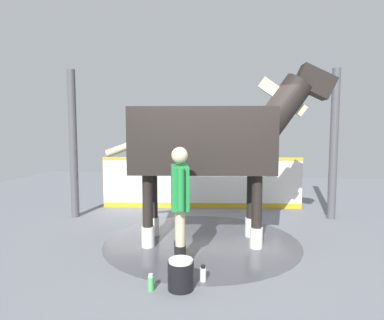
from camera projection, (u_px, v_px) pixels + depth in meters
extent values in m
cube|color=slate|center=(216.00, 245.00, 5.29)|extent=(16.00, 16.00, 0.02)
cylinder|color=#4C4C54|center=(202.00, 241.00, 5.46)|extent=(3.17, 3.17, 0.00)
cube|color=white|center=(202.00, 184.00, 7.73)|extent=(0.73, 4.56, 1.12)
cube|color=gold|center=(202.00, 159.00, 7.68)|extent=(0.75, 4.57, 0.06)
cube|color=gold|center=(202.00, 205.00, 7.78)|extent=(0.73, 4.56, 0.12)
cylinder|color=#4C4C51|center=(334.00, 145.00, 6.70)|extent=(0.16, 0.16, 3.03)
cylinder|color=#4C4C51|center=(73.00, 144.00, 6.86)|extent=(0.16, 0.16, 3.03)
cube|color=black|center=(202.00, 140.00, 5.31)|extent=(1.32, 2.33, 1.01)
cylinder|color=black|center=(251.00, 203.00, 5.66)|extent=(0.16, 0.16, 1.15)
cylinder|color=silver|center=(251.00, 227.00, 5.70)|extent=(0.20, 0.20, 0.32)
cylinder|color=black|center=(257.00, 211.00, 5.11)|extent=(0.16, 0.16, 1.15)
cylinder|color=silver|center=(256.00, 238.00, 5.14)|extent=(0.20, 0.20, 0.32)
cylinder|color=black|center=(153.00, 203.00, 5.71)|extent=(0.16, 0.16, 1.15)
cylinder|color=silver|center=(153.00, 226.00, 5.75)|extent=(0.20, 0.20, 0.32)
cylinder|color=black|center=(148.00, 211.00, 5.15)|extent=(0.16, 0.16, 1.15)
cylinder|color=silver|center=(148.00, 237.00, 5.19)|extent=(0.20, 0.20, 0.32)
cylinder|color=black|center=(282.00, 107.00, 5.22)|extent=(0.58, 0.96, 1.01)
cube|color=#C6B793|center=(283.00, 97.00, 5.21)|extent=(0.17, 0.78, 0.62)
cube|color=black|center=(314.00, 82.00, 5.17)|extent=(0.37, 0.68, 0.56)
cylinder|color=#C6B793|center=(127.00, 146.00, 5.35)|extent=(0.22, 0.71, 0.35)
cylinder|color=black|center=(180.00, 257.00, 4.36)|extent=(0.15, 0.15, 0.32)
cylinder|color=#C6B793|center=(180.00, 228.00, 4.32)|extent=(0.13, 0.13, 0.48)
cylinder|color=black|center=(180.00, 252.00, 4.56)|extent=(0.15, 0.15, 0.32)
cylinder|color=#C6B793|center=(179.00, 223.00, 4.53)|extent=(0.13, 0.13, 0.48)
cube|color=#1E7F38|center=(180.00, 187.00, 4.37)|extent=(0.50, 0.33, 0.56)
cylinder|color=#1E7F38|center=(181.00, 190.00, 4.09)|extent=(0.09, 0.09, 0.53)
cylinder|color=#1E7F38|center=(179.00, 182.00, 4.65)|extent=(0.09, 0.09, 0.53)
sphere|color=beige|center=(180.00, 155.00, 4.34)|extent=(0.21, 0.21, 0.21)
cylinder|color=black|center=(181.00, 275.00, 3.81)|extent=(0.30, 0.30, 0.32)
cylinder|color=white|center=(181.00, 261.00, 3.80)|extent=(0.28, 0.28, 0.03)
cylinder|color=white|center=(203.00, 275.00, 4.02)|extent=(0.07, 0.07, 0.16)
cylinder|color=black|center=(203.00, 267.00, 4.01)|extent=(0.05, 0.05, 0.04)
cylinder|color=#4CA559|center=(151.00, 284.00, 3.79)|extent=(0.07, 0.07, 0.16)
cylinder|color=white|center=(151.00, 275.00, 3.78)|extent=(0.05, 0.05, 0.04)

